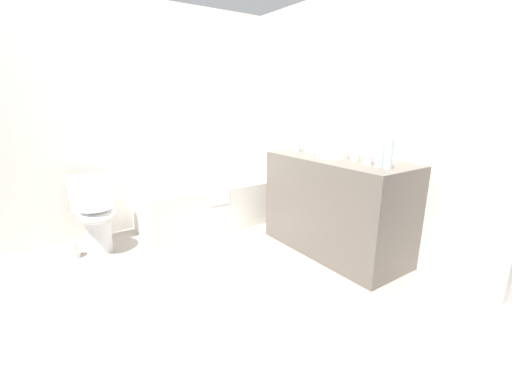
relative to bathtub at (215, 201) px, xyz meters
The scene contains 17 objects.
ground_plane 1.22m from the bathtub, 120.83° to the right, with size 4.01×4.01×0.00m, color #9E9389.
wall_back_tiled 1.18m from the bathtub, 146.46° to the left, with size 3.41×0.10×2.38m, color white.
wall_right_mirror 1.67m from the bathtub, 47.35° to the right, with size 0.10×3.16×2.38m, color white.
bathtub is the anchor object (origin of this frame).
toilet 1.27m from the bathtub, behind, with size 0.39×0.51×0.72m.
vanity_counter 1.43m from the bathtub, 65.65° to the right, with size 0.61×1.35×0.90m, color #6B6056.
sink_basin 1.51m from the bathtub, 65.62° to the right, with size 0.29×0.29×0.06m, color white.
sink_faucet 1.58m from the bathtub, 59.42° to the right, with size 0.14×0.15×0.08m.
water_bottle_0 1.20m from the bathtub, 56.06° to the right, with size 0.06×0.06×0.22m.
water_bottle_1 2.05m from the bathtub, 74.10° to the right, with size 0.06×0.06×0.25m.
water_bottle_2 1.87m from the bathtub, 71.43° to the right, with size 0.06×0.06×0.19m.
water_bottle_3 1.98m from the bathtub, 73.24° to the right, with size 0.06×0.06×0.24m.
water_bottle_4 1.31m from the bathtub, 56.77° to the right, with size 0.07×0.07×0.22m.
drinking_glass_0 1.72m from the bathtub, 68.31° to the right, with size 0.07×0.07×0.10m, color white.
drinking_glass_1 1.33m from the bathtub, 63.69° to the right, with size 0.06×0.06×0.08m, color white.
bath_mat 0.66m from the bathtub, 107.40° to the right, with size 0.55×0.37×0.01m, color white.
toilet_paper_roll 1.51m from the bathtub, behind, with size 0.11×0.11×0.14m, color white.
Camera 1 is at (-1.08, -2.27, 1.40)m, focal length 23.32 mm.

